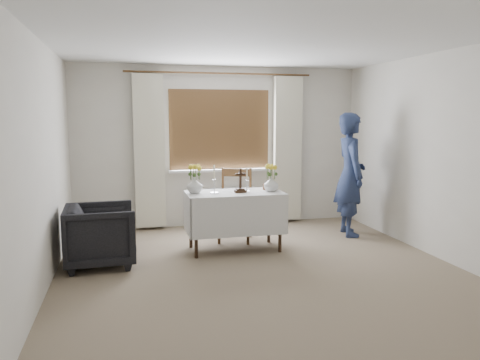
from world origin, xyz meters
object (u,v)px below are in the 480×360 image
at_px(wooden_chair, 235,205).
at_px(person, 350,174).
at_px(flower_vase_right, 271,184).
at_px(armchair, 101,235).
at_px(altar_table, 235,221).
at_px(wooden_cross, 240,180).
at_px(flower_vase_left, 195,185).

relative_size(wooden_chair, person, 0.56).
bearing_deg(flower_vase_right, person, 17.89).
height_order(wooden_chair, flower_vase_right, wooden_chair).
height_order(armchair, flower_vase_right, flower_vase_right).
height_order(altar_table, armchair, altar_table).
distance_m(person, flower_vase_right, 1.41).
height_order(wooden_chair, person, person).
bearing_deg(wooden_cross, person, 15.09).
bearing_deg(person, wooden_cross, 112.38).
bearing_deg(flower_vase_left, altar_table, -3.73).
distance_m(wooden_chair, wooden_cross, 0.65).
bearing_deg(altar_table, flower_vase_right, -6.59).
height_order(armchair, wooden_cross, wooden_cross).
bearing_deg(wooden_cross, flower_vase_right, -0.46).
relative_size(wooden_chair, flower_vase_right, 5.09).
xyz_separation_m(person, flower_vase_left, (-2.32, -0.34, -0.02)).
distance_m(altar_table, wooden_cross, 0.54).
bearing_deg(wooden_cross, flower_vase_left, 174.45).
distance_m(person, flower_vase_left, 2.35).
relative_size(altar_table, person, 0.70).
xyz_separation_m(wooden_chair, flower_vase_left, (-0.62, -0.42, 0.36)).
xyz_separation_m(wooden_cross, flower_vase_right, (0.41, -0.02, -0.06)).
relative_size(altar_table, flower_vase_left, 5.94).
height_order(altar_table, wooden_chair, wooden_chair).
xyz_separation_m(wooden_chair, armchair, (-1.77, -0.70, -0.14)).
distance_m(wooden_cross, flower_vase_left, 0.58).
bearing_deg(flower_vase_left, armchair, -166.28).
relative_size(altar_table, armchair, 1.57).
bearing_deg(flower_vase_right, flower_vase_left, 174.89).
distance_m(altar_table, flower_vase_left, 0.70).
bearing_deg(armchair, wooden_chair, -70.91).
bearing_deg(wooden_chair, armchair, -138.88).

